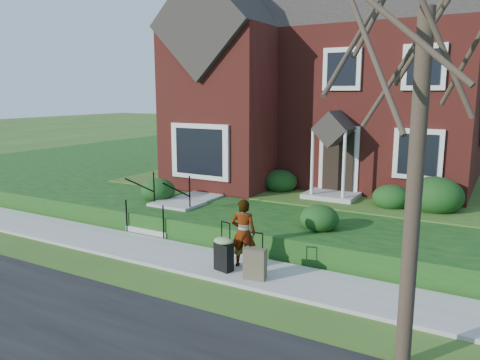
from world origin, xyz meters
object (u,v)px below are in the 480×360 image
Objects in this scene: woman at (243,233)px; suitcase_olive at (255,264)px; suitcase_black at (224,252)px; front_steps at (168,212)px.

woman reaches higher than suitcase_olive.
woman is 1.42× the size of suitcase_black.
suitcase_black is at bearing -33.58° from front_steps.
woman is 0.88m from suitcase_olive.
front_steps is 1.87× the size of suitcase_black.
woman is at bearing -26.21° from front_steps.
suitcase_black is (-0.24, -0.44, -0.35)m from woman.
woman is 0.61m from suitcase_black.
suitcase_olive is (0.56, -0.51, -0.44)m from woman.
suitcase_black reaches higher than suitcase_olive.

